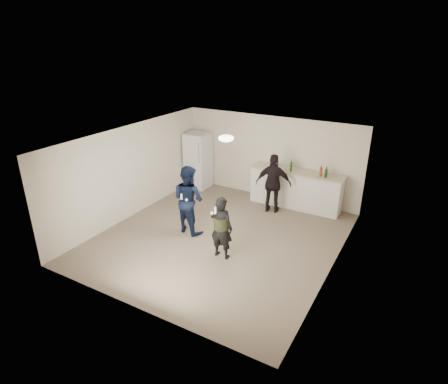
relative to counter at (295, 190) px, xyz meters
The scene contains 21 objects.
floor 2.89m from the counter, 109.89° to the right, with size 6.00×6.00×0.00m, color #6B5B4C.
ceiling 3.46m from the counter, 109.89° to the right, with size 6.00×6.00×0.00m, color silver.
wall_back 1.25m from the counter, 161.14° to the left, with size 6.00×6.00×0.00m, color beige.
wall_front 5.80m from the counter, 99.67° to the right, with size 6.00×6.00×0.00m, color beige.
wall_left 4.63m from the counter, 144.30° to the right, with size 6.00×6.00×0.00m, color beige.
wall_right 3.29m from the counter, 56.25° to the right, with size 6.00×6.00×0.00m, color beige.
counter is the anchor object (origin of this frame).
counter_top 0.55m from the counter, ahead, with size 2.68×0.64×0.04m, color beige.
fridge 3.31m from the counter, behind, with size 0.70×0.70×1.80m, color silver.
fridge_handle 3.14m from the counter, behind, with size 0.02×0.02×0.60m, color #BABABF.
ceiling_dome 3.20m from the counter, 112.18° to the right, with size 0.36×0.36×0.16m, color white.
shaker 0.89m from the counter, behind, with size 0.08×0.08×0.17m, color #B2B2B7.
man 3.31m from the counter, 123.69° to the right, with size 0.85×0.66×1.75m, color #0F1E40.
woman 3.43m from the counter, 98.60° to the right, with size 0.53×0.35×1.46m, color black.
camo_shorts 3.44m from the counter, 98.60° to the right, with size 0.34×0.34×0.28m, color #2C3518.
spectator 0.83m from the counter, 124.11° to the right, with size 0.99×0.41×1.69m, color black.
remote_man 3.57m from the counter, 121.17° to the right, with size 0.04×0.04×0.15m, color white.
nunchuk_man 3.47m from the counter, 119.72° to the right, with size 0.07×0.07×0.07m, color white.
remote_woman 3.74m from the counter, 98.01° to the right, with size 0.04×0.04×0.15m, color white.
nunchuk_woman 3.71m from the counter, 99.63° to the right, with size 0.07×0.07×0.07m, color white.
bottle_cluster 0.93m from the counter, ahead, with size 1.05×0.23×0.27m.
Camera 1 is at (4.10, -7.00, 4.63)m, focal length 30.00 mm.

